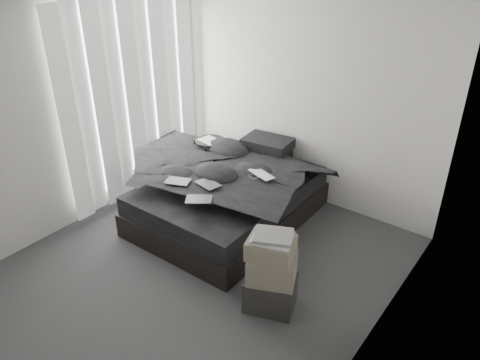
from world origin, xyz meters
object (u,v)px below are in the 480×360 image
Objects in this scene: bed at (228,208)px; box_lower at (270,292)px; laptop at (258,170)px; side_stand at (211,166)px.

box_lower is (1.25, -0.94, 0.02)m from bed.
bed is at bearing 142.93° from box_lower.
laptop is 0.47× the size of side_stand.
laptop is at bearing -20.23° from side_stand.
laptop is 1.17m from side_stand.
bed is 0.75m from laptop.
bed is at bearing -34.34° from side_stand.
laptop is 1.45m from box_lower.
side_stand is (-0.63, 0.43, 0.22)m from bed.
bed is 6.24× the size of laptop.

